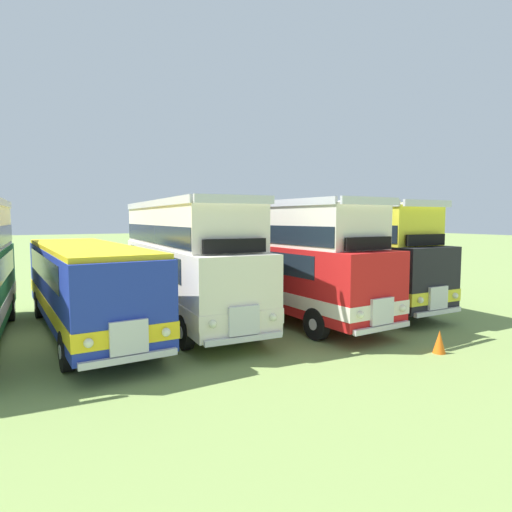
{
  "coord_description": "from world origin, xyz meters",
  "views": [
    {
      "loc": [
        -0.17,
        -15.4,
        3.86
      ],
      "look_at": [
        8.53,
        0.41,
        2.31
      ],
      "focal_mm": 30.67,
      "sensor_mm": 36.0,
      "label": 1
    }
  ],
  "objects_px": {
    "bus_fifth_in_row": "(85,282)",
    "bus_seventh_in_row": "(275,256)",
    "bus_eighth_in_row": "(335,251)",
    "bus_sixth_in_row": "(185,258)",
    "cone_mid_row": "(439,342)"
  },
  "relations": [
    {
      "from": "bus_fifth_in_row",
      "to": "bus_seventh_in_row",
      "type": "relative_size",
      "value": 0.95
    },
    {
      "from": "bus_fifth_in_row",
      "to": "bus_eighth_in_row",
      "type": "xyz_separation_m",
      "value": [
        10.85,
        0.28,
        0.61
      ]
    },
    {
      "from": "bus_seventh_in_row",
      "to": "bus_eighth_in_row",
      "type": "bearing_deg",
      "value": 10.08
    },
    {
      "from": "bus_fifth_in_row",
      "to": "bus_sixth_in_row",
      "type": "height_order",
      "value": "bus_sixth_in_row"
    },
    {
      "from": "bus_fifth_in_row",
      "to": "bus_seventh_in_row",
      "type": "bearing_deg",
      "value": -2.84
    },
    {
      "from": "bus_sixth_in_row",
      "to": "bus_eighth_in_row",
      "type": "height_order",
      "value": "same"
    },
    {
      "from": "bus_sixth_in_row",
      "to": "bus_fifth_in_row",
      "type": "bearing_deg",
      "value": -175.91
    },
    {
      "from": "bus_fifth_in_row",
      "to": "bus_sixth_in_row",
      "type": "relative_size",
      "value": 1.0
    },
    {
      "from": "bus_eighth_in_row",
      "to": "cone_mid_row",
      "type": "height_order",
      "value": "bus_eighth_in_row"
    },
    {
      "from": "bus_sixth_in_row",
      "to": "cone_mid_row",
      "type": "height_order",
      "value": "bus_sixth_in_row"
    },
    {
      "from": "bus_fifth_in_row",
      "to": "bus_sixth_in_row",
      "type": "distance_m",
      "value": 3.68
    },
    {
      "from": "bus_fifth_in_row",
      "to": "cone_mid_row",
      "type": "height_order",
      "value": "bus_fifth_in_row"
    },
    {
      "from": "bus_eighth_in_row",
      "to": "bus_seventh_in_row",
      "type": "bearing_deg",
      "value": -169.92
    },
    {
      "from": "bus_sixth_in_row",
      "to": "bus_eighth_in_row",
      "type": "distance_m",
      "value": 7.23
    },
    {
      "from": "bus_sixth_in_row",
      "to": "bus_seventh_in_row",
      "type": "bearing_deg",
      "value": -9.73
    }
  ]
}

